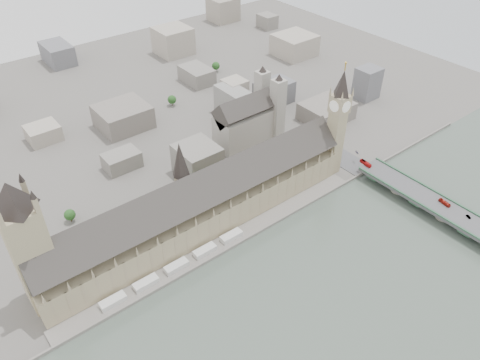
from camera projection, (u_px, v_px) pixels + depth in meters
ground at (216, 240)px, 364.01m from camera, size 900.00×900.00×0.00m
embankment_wall at (227, 250)px, 353.76m from camera, size 600.00×1.50×3.00m
river_terrace at (221, 245)px, 358.73m from camera, size 270.00×15.00×2.00m
terrace_tents at (176, 266)px, 337.56m from camera, size 118.00×7.00×4.00m
palace_of_westminster at (200, 205)px, 362.42m from camera, size 265.00×40.73×55.44m
elizabeth_tower at (338, 116)px, 401.39m from camera, size 17.00×17.00×107.50m
victoria_tower at (27, 240)px, 286.58m from camera, size 30.00×30.00×100.00m
central_tower at (181, 170)px, 339.96m from camera, size 13.00×13.00×48.00m
westminster_bridge at (436, 209)px, 386.06m from camera, size 25.00×325.00×10.25m
westminster_abbey at (249, 119)px, 462.33m from camera, size 68.00×36.00×64.00m
city_skyline_inland at (82, 101)px, 504.84m from camera, size 720.00×360.00×38.00m
park_trees at (164, 199)px, 391.85m from camera, size 110.00×30.00×15.00m
red_bus_north at (366, 163)px, 425.48m from camera, size 3.73×12.47×3.42m
red_bus_south at (445, 203)px, 381.81m from camera, size 4.11×10.89×2.96m
car_silver at (468, 217)px, 369.45m from camera, size 2.91×4.70×1.46m
car_approach at (357, 152)px, 441.22m from camera, size 3.34×4.66×1.25m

